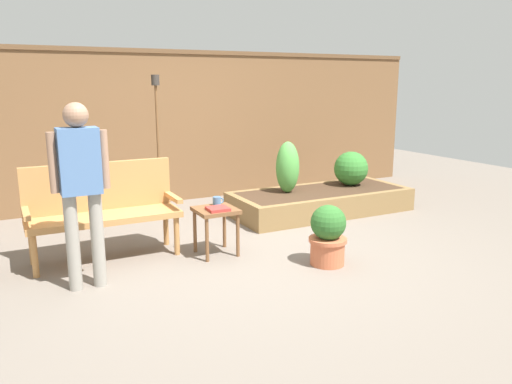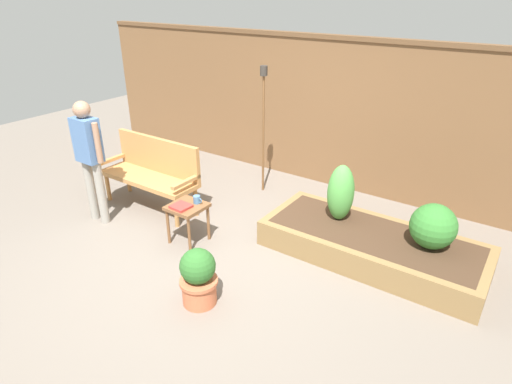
% 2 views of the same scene
% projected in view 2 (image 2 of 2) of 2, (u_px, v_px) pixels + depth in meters
% --- Properties ---
extents(ground_plane, '(14.00, 14.00, 0.00)m').
position_uv_depth(ground_plane, '(206.00, 255.00, 4.86)').
color(ground_plane, '#70665B').
extents(fence_back, '(8.40, 0.14, 2.16)m').
position_uv_depth(fence_back, '(318.00, 111.00, 6.32)').
color(fence_back, brown).
rests_on(fence_back, ground_plane).
extents(garden_bench, '(1.44, 0.48, 0.94)m').
position_uv_depth(garden_bench, '(153.00, 168.00, 5.76)').
color(garden_bench, '#B77F47').
rests_on(garden_bench, ground_plane).
extents(side_table, '(0.40, 0.40, 0.48)m').
position_uv_depth(side_table, '(187.00, 212.00, 4.97)').
color(side_table, brown).
rests_on(side_table, ground_plane).
extents(cup_on_table, '(0.12, 0.08, 0.09)m').
position_uv_depth(cup_on_table, '(197.00, 200.00, 4.96)').
color(cup_on_table, teal).
rests_on(cup_on_table, side_table).
extents(book_on_table, '(0.21, 0.20, 0.03)m').
position_uv_depth(book_on_table, '(181.00, 206.00, 4.87)').
color(book_on_table, '#B2332D').
rests_on(book_on_table, side_table).
extents(potted_boxwood, '(0.37, 0.37, 0.58)m').
position_uv_depth(potted_boxwood, '(198.00, 277.00, 4.02)').
color(potted_boxwood, '#C66642').
rests_on(potted_boxwood, ground_plane).
extents(raised_planter_bed, '(2.40, 1.00, 0.30)m').
position_uv_depth(raised_planter_bed, '(371.00, 246.00, 4.77)').
color(raised_planter_bed, olive).
rests_on(raised_planter_bed, ground_plane).
extents(shrub_near_bench, '(0.30, 0.30, 0.67)m').
position_uv_depth(shrub_near_bench, '(341.00, 193.00, 4.88)').
color(shrub_near_bench, brown).
rests_on(shrub_near_bench, raised_planter_bed).
extents(shrub_far_corner, '(0.47, 0.47, 0.47)m').
position_uv_depth(shrub_far_corner, '(433.00, 226.00, 4.39)').
color(shrub_far_corner, brown).
rests_on(shrub_far_corner, raised_planter_bed).
extents(tiki_torch, '(0.10, 0.10, 1.80)m').
position_uv_depth(tiki_torch, '(263.00, 109.00, 5.89)').
color(tiki_torch, brown).
rests_on(tiki_torch, ground_plane).
extents(person_by_bench, '(0.47, 0.20, 1.56)m').
position_uv_depth(person_by_bench, '(89.00, 152.00, 5.20)').
color(person_by_bench, gray).
rests_on(person_by_bench, ground_plane).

